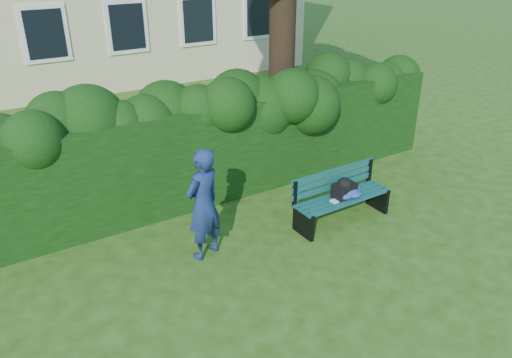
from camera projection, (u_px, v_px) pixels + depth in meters
ground at (276, 246)px, 7.94m from camera, size 80.00×80.00×0.00m
hedge at (210, 150)px, 9.23m from camera, size 10.00×1.00×1.80m
park_bench at (343, 194)px, 8.49m from camera, size 1.78×0.57×0.89m
man_reading at (203, 204)px, 7.37m from camera, size 0.75×0.62×1.76m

